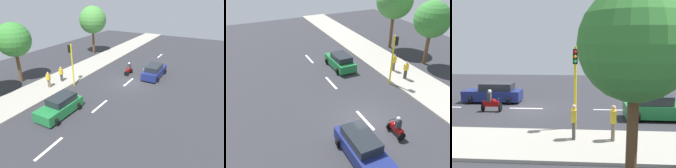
# 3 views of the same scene
# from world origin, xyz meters

# --- Properties ---
(ground_plane) EXTENTS (40.00, 60.00, 0.10)m
(ground_plane) POSITION_xyz_m (0.00, 0.00, -0.05)
(ground_plane) COLOR #2D2D33
(sidewalk) EXTENTS (4.00, 60.00, 0.15)m
(sidewalk) POSITION_xyz_m (7.00, 0.00, 0.07)
(sidewalk) COLOR #9E998E
(sidewalk) RESTS_ON ground
(lane_stripe_far_north) EXTENTS (0.20, 2.40, 0.01)m
(lane_stripe_far_north) POSITION_xyz_m (0.00, -12.00, 0.01)
(lane_stripe_far_north) COLOR white
(lane_stripe_far_north) RESTS_ON ground
(lane_stripe_north) EXTENTS (0.20, 2.40, 0.01)m
(lane_stripe_north) POSITION_xyz_m (0.00, -6.00, 0.01)
(lane_stripe_north) COLOR white
(lane_stripe_north) RESTS_ON ground
(lane_stripe_mid) EXTENTS (0.20, 2.40, 0.01)m
(lane_stripe_mid) POSITION_xyz_m (0.00, 0.00, 0.01)
(lane_stripe_mid) COLOR white
(lane_stripe_mid) RESTS_ON ground
(lane_stripe_south) EXTENTS (0.20, 2.40, 0.01)m
(lane_stripe_south) POSITION_xyz_m (0.00, 6.00, 0.01)
(lane_stripe_south) COLOR white
(lane_stripe_south) RESTS_ON ground
(lane_stripe_far_south) EXTENTS (0.20, 2.40, 0.01)m
(lane_stripe_far_south) POSITION_xyz_m (0.00, 12.00, 0.01)
(lane_stripe_far_south) COLOR white
(lane_stripe_far_south) RESTS_ON ground
(car_dark_blue) EXTENTS (2.14, 4.49, 1.52)m
(car_dark_blue) POSITION_xyz_m (-1.95, -2.96, 0.71)
(car_dark_blue) COLOR navy
(car_dark_blue) RESTS_ON ground
(car_green) EXTENTS (2.16, 3.98, 1.52)m
(car_green) POSITION_xyz_m (2.15, 8.56, 0.71)
(car_green) COLOR #1E7238
(car_green) RESTS_ON ground
(motorcycle) EXTENTS (0.60, 1.30, 1.53)m
(motorcycle) POSITION_xyz_m (1.01, -2.20, 0.64)
(motorcycle) COLOR black
(motorcycle) RESTS_ON ground
(pedestrian_near_signal) EXTENTS (0.40, 0.24, 1.69)m
(pedestrian_near_signal) POSITION_xyz_m (6.49, 5.50, 1.06)
(pedestrian_near_signal) COLOR #72604C
(pedestrian_near_signal) RESTS_ON sidewalk
(pedestrian_by_tree) EXTENTS (0.40, 0.24, 1.69)m
(pedestrian_by_tree) POSITION_xyz_m (6.46, 3.66, 1.06)
(pedestrian_by_tree) COLOR #3F3F3F
(pedestrian_by_tree) RESTS_ON sidewalk
(traffic_light_corner) EXTENTS (0.49, 0.24, 4.50)m
(traffic_light_corner) POSITION_xyz_m (4.85, 3.66, 2.93)
(traffic_light_corner) COLOR yellow
(traffic_light_corner) RESTS_ON ground
(street_tree_north) EXTENTS (4.23, 4.23, 7.48)m
(street_tree_north) POSITION_xyz_m (10.18, -8.21, 5.34)
(street_tree_north) COLOR brown
(street_tree_north) RESTS_ON ground
(street_tree_south) EXTENTS (3.55, 3.55, 6.48)m
(street_tree_south) POSITION_xyz_m (10.63, 5.66, 4.67)
(street_tree_south) COLOR brown
(street_tree_south) RESTS_ON ground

